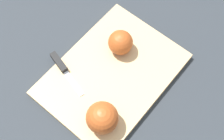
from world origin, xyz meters
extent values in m
plane|color=#282D33|center=(0.00, 0.00, 0.00)|extent=(4.00, 4.00, 0.00)
cube|color=tan|center=(0.00, 0.00, 0.01)|extent=(0.40, 0.29, 0.02)
sphere|color=#AD4C1E|center=(-0.08, -0.03, 0.06)|extent=(0.07, 0.07, 0.07)
cylinder|color=beige|center=(-0.08, -0.03, 0.06)|extent=(0.07, 0.02, 0.07)
sphere|color=#AD4C1E|center=(0.13, 0.07, 0.06)|extent=(0.08, 0.08, 0.08)
cylinder|color=beige|center=(0.14, 0.07, 0.06)|extent=(0.02, 0.08, 0.08)
cube|color=silver|center=(0.09, -0.06, 0.02)|extent=(0.04, 0.09, 0.00)
cube|color=black|center=(0.07, -0.14, 0.03)|extent=(0.04, 0.07, 0.02)
camera|label=1|loc=(0.29, 0.24, 0.83)|focal=50.00mm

